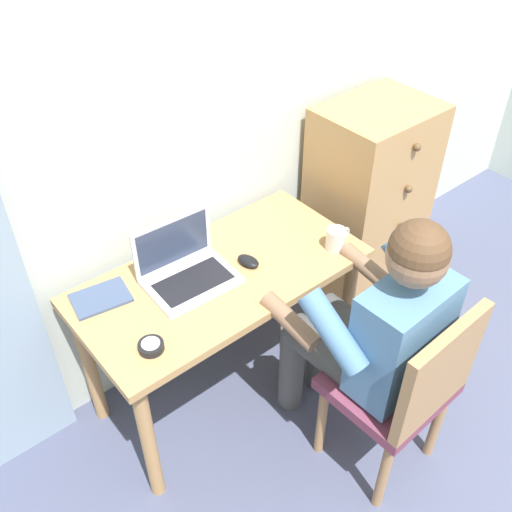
{
  "coord_description": "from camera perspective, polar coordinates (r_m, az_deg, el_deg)",
  "views": [
    {
      "loc": [
        -1.49,
        0.43,
        2.24
      ],
      "look_at": [
        -0.4,
        1.74,
        0.82
      ],
      "focal_mm": 40.68,
      "sensor_mm": 36.0,
      "label": 1
    }
  ],
  "objects": [
    {
      "name": "laptop",
      "position": [
        2.26,
        -6.97,
        -1.16
      ],
      "size": [
        0.35,
        0.26,
        0.24
      ],
      "color": "silver",
      "rests_on": "desk"
    },
    {
      "name": "dresser",
      "position": [
        3.01,
        10.84,
        4.81
      ],
      "size": [
        0.54,
        0.45,
        1.09
      ],
      "color": "tan",
      "rests_on": "ground_plane"
    },
    {
      "name": "desk",
      "position": [
        2.37,
        -3.41,
        -3.72
      ],
      "size": [
        1.17,
        0.58,
        0.72
      ],
      "color": "tan",
      "rests_on": "ground_plane"
    },
    {
      "name": "wall_back",
      "position": [
        2.52,
        0.35,
        16.76
      ],
      "size": [
        4.8,
        0.05,
        2.5
      ],
      "primitive_type": "cube",
      "color": "silver",
      "rests_on": "ground_plane"
    },
    {
      "name": "person_seated",
      "position": [
        2.18,
        11.38,
        -6.7
      ],
      "size": [
        0.54,
        0.59,
        1.21
      ],
      "color": "#4C4C4C",
      "rests_on": "ground_plane"
    },
    {
      "name": "chair",
      "position": [
        2.25,
        14.43,
        -12.36
      ],
      "size": [
        0.43,
        0.41,
        0.89
      ],
      "color": "brown",
      "rests_on": "ground_plane"
    },
    {
      "name": "computer_mouse",
      "position": [
        2.33,
        -0.77,
        -0.5
      ],
      "size": [
        0.08,
        0.11,
        0.03
      ],
      "primitive_type": "ellipsoid",
      "rotation": [
        0.0,
        0.0,
        0.17
      ],
      "color": "black",
      "rests_on": "desk"
    },
    {
      "name": "coffee_mug",
      "position": [
        2.41,
        7.89,
        1.69
      ],
      "size": [
        0.12,
        0.08,
        0.09
      ],
      "color": "silver",
      "rests_on": "desk"
    },
    {
      "name": "notebook_pad",
      "position": [
        2.26,
        -15.03,
        -4.0
      ],
      "size": [
        0.23,
        0.18,
        0.01
      ],
      "primitive_type": "cube",
      "rotation": [
        0.0,
        0.0,
        -0.16
      ],
      "color": "#3D4C6B",
      "rests_on": "desk"
    },
    {
      "name": "desk_clock",
      "position": [
        2.04,
        -10.28,
        -8.73
      ],
      "size": [
        0.09,
        0.09,
        0.03
      ],
      "color": "black",
      "rests_on": "desk"
    }
  ]
}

